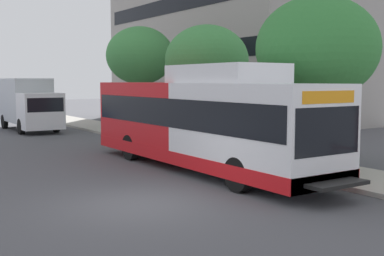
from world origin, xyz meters
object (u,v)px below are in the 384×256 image
at_px(transit_bus, 201,121).
at_px(street_tree_far_block, 140,56).
at_px(street_tree_mid_block, 207,61).
at_px(box_truck_background, 28,103).
at_px(street_tree_near_stop, 317,49).

relative_size(transit_bus, street_tree_far_block, 1.97).
xyz_separation_m(street_tree_mid_block, box_truck_background, (-5.17, 12.15, -2.32)).
bearing_deg(street_tree_far_block, street_tree_mid_block, -92.47).
height_order(transit_bus, street_tree_near_stop, street_tree_near_stop).
bearing_deg(transit_bus, box_truck_background, 94.25).
bearing_deg(street_tree_mid_block, street_tree_near_stop, -91.84).
bearing_deg(box_truck_background, street_tree_mid_block, -66.93).
relative_size(street_tree_far_block, box_truck_background, 0.89).
height_order(street_tree_near_stop, street_tree_far_block, street_tree_far_block).
relative_size(street_tree_near_stop, street_tree_far_block, 0.96).
xyz_separation_m(transit_bus, street_tree_far_block, (4.21, 12.69, 2.92)).
bearing_deg(street_tree_far_block, street_tree_near_stop, -92.16).
bearing_deg(box_truck_background, transit_bus, -85.75).
relative_size(transit_bus, box_truck_background, 1.75).
bearing_deg(street_tree_near_stop, box_truck_background, 104.39).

